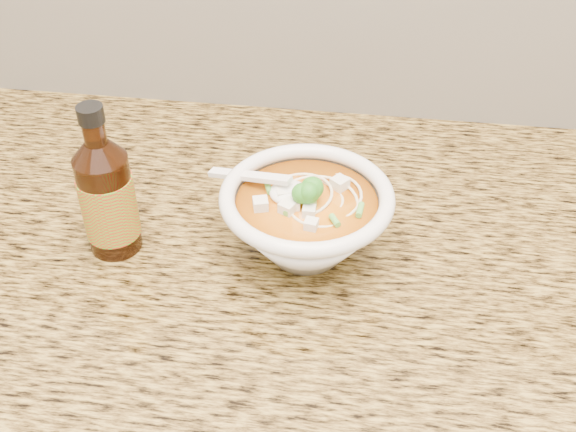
# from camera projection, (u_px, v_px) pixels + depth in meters

# --- Properties ---
(counter_slab) EXTENTS (4.00, 0.68, 0.04)m
(counter_slab) POSITION_uv_depth(u_px,v_px,m) (363.00, 274.00, 0.80)
(counter_slab) COLOR olive
(counter_slab) RESTS_ON cabinet
(soup_bowl) EXTENTS (0.21, 0.19, 0.10)m
(soup_bowl) POSITION_uv_depth(u_px,v_px,m) (306.00, 221.00, 0.78)
(soup_bowl) COLOR white
(soup_bowl) RESTS_ON counter_slab
(hot_sauce_bottle) EXTENTS (0.07, 0.07, 0.18)m
(hot_sauce_bottle) POSITION_uv_depth(u_px,v_px,m) (107.00, 198.00, 0.77)
(hot_sauce_bottle) COLOR #341607
(hot_sauce_bottle) RESTS_ON counter_slab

